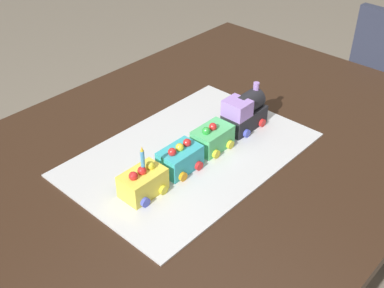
{
  "coord_description": "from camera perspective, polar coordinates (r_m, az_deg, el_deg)",
  "views": [
    {
      "loc": [
        0.77,
        0.65,
        1.45
      ],
      "look_at": [
        0.06,
        0.0,
        0.77
      ],
      "focal_mm": 44.55,
      "sensor_mm": 36.0,
      "label": 1
    }
  ],
  "objects": [
    {
      "name": "dining_table",
      "position": [
        1.29,
        1.76,
        -3.85
      ],
      "size": [
        1.4,
        1.0,
        0.74
      ],
      "color": "#382316",
      "rests_on": "ground"
    },
    {
      "name": "cake_board",
      "position": [
        1.18,
        -0.0,
        -1.27
      ],
      "size": [
        0.6,
        0.4,
        0.0
      ],
      "primitive_type": "cube",
      "color": "silver",
      "rests_on": "dining_table"
    },
    {
      "name": "cake_locomotive",
      "position": [
        1.27,
        6.29,
        3.85
      ],
      "size": [
        0.14,
        0.08,
        0.12
      ],
      "color": "#232328",
      "rests_on": "cake_board"
    },
    {
      "name": "cake_car_hopper_mint_green",
      "position": [
        1.19,
        2.46,
        0.72
      ],
      "size": [
        0.1,
        0.08,
        0.07
      ],
      "color": "#59CC7A",
      "rests_on": "cake_board"
    },
    {
      "name": "cake_car_flatbed_turquoise",
      "position": [
        1.12,
        -1.46,
        -1.76
      ],
      "size": [
        0.1,
        0.08,
        0.07
      ],
      "color": "#38B7C6",
      "rests_on": "cake_board"
    },
    {
      "name": "cake_car_gondola_lemon",
      "position": [
        1.06,
        -5.9,
        -4.59
      ],
      "size": [
        0.1,
        0.08,
        0.07
      ],
      "color": "#F4E04C",
      "rests_on": "cake_board"
    },
    {
      "name": "birthday_candle",
      "position": [
        1.02,
        -5.95,
        -1.55
      ],
      "size": [
        0.01,
        0.01,
        0.05
      ],
      "color": "#4CA5E5",
      "rests_on": "cake_car_gondola_lemon"
    }
  ]
}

